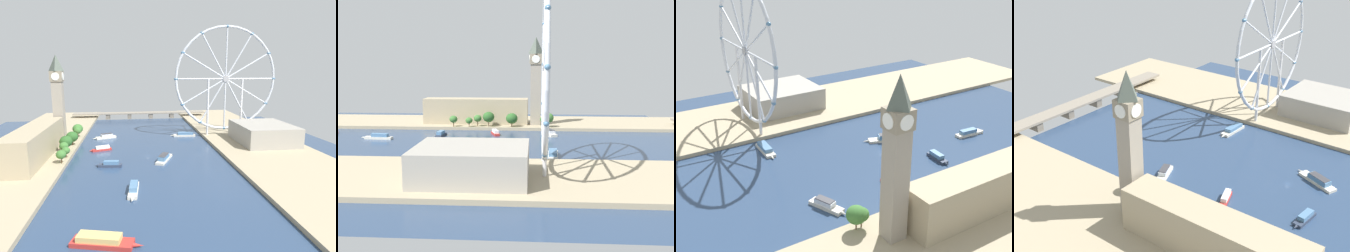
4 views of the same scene
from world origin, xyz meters
The scene contains 13 objects.
ground_plane centered at (0.00, 0.00, 0.00)m, with size 393.55×393.55×0.00m, color navy.
riverbank_right centered at (111.78, 0.00, 1.50)m, with size 90.00×520.00×3.00m, color tan.
clock_tower centered at (-88.59, 59.21, 49.04)m, with size 12.87×12.87×88.54m.
parliament_block centered at (-94.62, -2.73, 16.03)m, with size 22.00×107.87×26.07m, color tan.
tree_row_embankment centered at (-72.59, 32.64, 11.47)m, with size 12.93×103.65×14.71m.
ferris_wheel centered at (91.62, 65.07, 65.64)m, with size 117.09×3.20×120.96m.
riverside_hall centered at (120.16, 24.16, 12.49)m, with size 52.67×63.44×18.98m, color gray.
river_bridge centered at (0.00, 206.92, 6.89)m, with size 205.55×15.94×9.13m.
tour_boat_0 centered at (-31.84, -26.65, 2.03)m, with size 21.82×7.23×4.90m.
tour_boat_1 centered at (-42.95, 72.50, 2.26)m, with size 26.04×13.93×5.70m.
tour_boat_2 centered at (46.81, 72.38, 2.08)m, with size 29.50×8.13×4.84m.
tour_boat_3 centered at (13.13, -15.80, 2.24)m, with size 17.67×32.93×5.58m.
tour_boat_4 centered at (-42.90, 22.02, 2.05)m, with size 21.33×9.84×4.82m.
Camera 4 is at (-258.73, -108.71, 169.26)m, focal length 50.25 mm.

